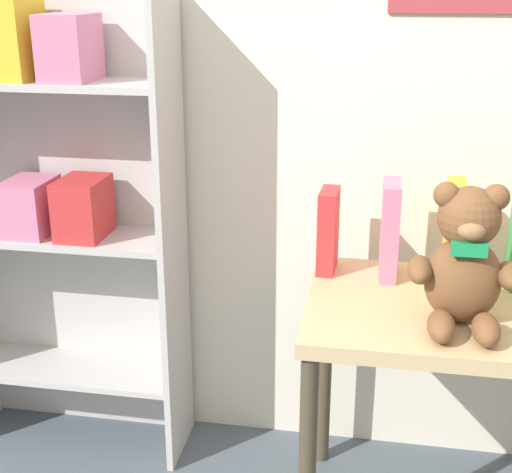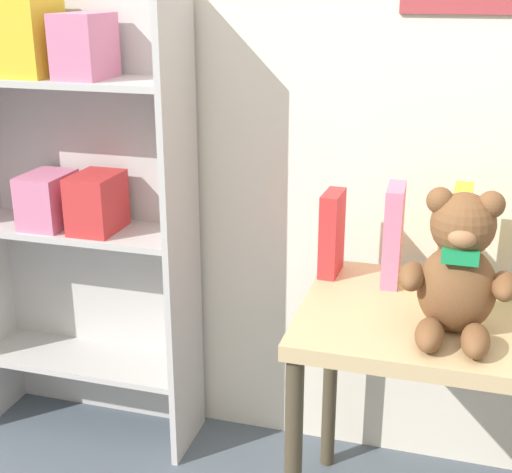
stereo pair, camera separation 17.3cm
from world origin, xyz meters
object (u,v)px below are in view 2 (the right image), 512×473
object	(u,v)px
bookshelf_side	(80,196)
book_standing_red	(332,233)
teddy_bear	(458,270)
book_standing_pink	(393,235)
display_table	(448,350)
book_standing_yellow	(459,240)

from	to	relation	value
bookshelf_side	book_standing_red	bearing A→B (deg)	-5.55
book_standing_red	bookshelf_side	bearing A→B (deg)	176.88
teddy_bear	book_standing_red	size ratio (longest dim) A/B	1.46
book_standing_red	book_standing_pink	xyz separation A→B (m)	(0.15, -0.01, 0.02)
display_table	book_standing_yellow	bearing A→B (deg)	90.00
book_standing_pink	display_table	bearing A→B (deg)	-46.09
book_standing_pink	book_standing_yellow	world-z (taller)	book_standing_yellow
bookshelf_side	book_standing_red	size ratio (longest dim) A/B	6.16
bookshelf_side	book_standing_pink	xyz separation A→B (m)	(0.90, -0.08, 0.00)
display_table	book_standing_pink	bearing A→B (deg)	135.57
book_standing_red	book_standing_pink	distance (m)	0.15
bookshelf_side	book_standing_pink	bearing A→B (deg)	-5.34
teddy_bear	book_standing_pink	size ratio (longest dim) A/B	1.28
book_standing_yellow	bookshelf_side	bearing A→B (deg)	177.44
display_table	teddy_bear	xyz separation A→B (m)	(0.00, -0.09, 0.23)
display_table	teddy_bear	world-z (taller)	teddy_bear
teddy_bear	book_standing_pink	xyz separation A→B (m)	(-0.16, 0.24, -0.02)
bookshelf_side	teddy_bear	xyz separation A→B (m)	(1.06, -0.33, 0.02)
book_standing_yellow	teddy_bear	bearing A→B (deg)	-87.01
book_standing_pink	book_standing_red	bearing A→B (deg)	174.02
bookshelf_side	book_standing_pink	distance (m)	0.91
display_table	book_standing_red	xyz separation A→B (m)	(-0.31, 0.16, 0.20)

